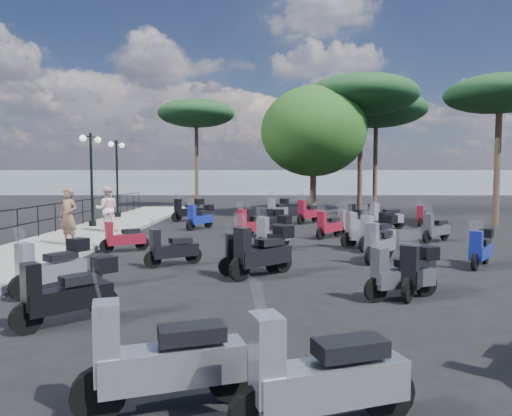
{
  "coord_description": "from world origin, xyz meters",
  "views": [
    {
      "loc": [
        -0.08,
        -13.81,
        2.28
      ],
      "look_at": [
        -0.13,
        1.67,
        1.2
      ],
      "focal_mm": 32.0,
      "sensor_mm": 36.0,
      "label": 1
    }
  ],
  "objects_px": {
    "lamp_post_2": "(117,173)",
    "broadleaf_tree": "(314,132)",
    "scooter_30": "(163,362)",
    "scooter_28": "(385,218)",
    "scooter_4": "(200,217)",
    "scooter_17": "(308,213)",
    "scooter_29": "(422,217)",
    "scooter_6": "(322,379)",
    "scooter_15": "(368,230)",
    "pedestrian_far": "(107,209)",
    "scooter_16": "(329,226)",
    "woman": "(68,217)",
    "scooter_3": "(123,238)",
    "scooter_1": "(52,268)",
    "scooter_21": "(378,233)",
    "scooter_2": "(172,249)",
    "scooter_19": "(403,274)",
    "scooter_26": "(481,249)",
    "scooter_0": "(68,293)",
    "scooter_8": "(274,234)",
    "scooter_23": "(362,215)",
    "pine_3": "(500,95)",
    "lamp_post_1": "(91,173)",
    "scooter_13": "(417,272)",
    "pine_0": "(361,96)",
    "pine_2": "(196,114)",
    "scooter_11": "(278,210)",
    "scooter_20": "(379,244)",
    "scooter_27": "(436,229)",
    "scooter_7": "(263,252)",
    "scooter_9": "(263,223)"
  },
  "relations": [
    {
      "from": "scooter_0",
      "to": "scooter_6",
      "type": "relative_size",
      "value": 0.75
    },
    {
      "from": "scooter_4",
      "to": "broadleaf_tree",
      "type": "height_order",
      "value": "broadleaf_tree"
    },
    {
      "from": "scooter_21",
      "to": "scooter_2",
      "type": "bearing_deg",
      "value": 72.08
    },
    {
      "from": "pedestrian_far",
      "to": "scooter_1",
      "type": "xyz_separation_m",
      "value": [
        1.81,
        -8.8,
        -0.52
      ]
    },
    {
      "from": "scooter_30",
      "to": "scooter_16",
      "type": "bearing_deg",
      "value": -33.6
    },
    {
      "from": "scooter_4",
      "to": "scooter_19",
      "type": "height_order",
      "value": "scooter_4"
    },
    {
      "from": "scooter_1",
      "to": "scooter_20",
      "type": "relative_size",
      "value": 1.03
    },
    {
      "from": "scooter_8",
      "to": "pine_3",
      "type": "xyz_separation_m",
      "value": [
        10.36,
        6.77,
        5.41
      ]
    },
    {
      "from": "scooter_23",
      "to": "scooter_29",
      "type": "bearing_deg",
      "value": -112.64
    },
    {
      "from": "lamp_post_1",
      "to": "pedestrian_far",
      "type": "distance_m",
      "value": 2.63
    },
    {
      "from": "lamp_post_2",
      "to": "broadleaf_tree",
      "type": "height_order",
      "value": "broadleaf_tree"
    },
    {
      "from": "woman",
      "to": "scooter_0",
      "type": "relative_size",
      "value": 1.36
    },
    {
      "from": "scooter_30",
      "to": "scooter_4",
      "type": "bearing_deg",
      "value": -11.84
    },
    {
      "from": "woman",
      "to": "scooter_3",
      "type": "distance_m",
      "value": 1.9
    },
    {
      "from": "scooter_28",
      "to": "scooter_30",
      "type": "relative_size",
      "value": 1.03
    },
    {
      "from": "lamp_post_1",
      "to": "scooter_15",
      "type": "relative_size",
      "value": 2.19
    },
    {
      "from": "lamp_post_1",
      "to": "scooter_13",
      "type": "relative_size",
      "value": 2.79
    },
    {
      "from": "lamp_post_2",
      "to": "scooter_16",
      "type": "height_order",
      "value": "lamp_post_2"
    },
    {
      "from": "scooter_2",
      "to": "scooter_3",
      "type": "xyz_separation_m",
      "value": [
        -1.88,
        2.21,
        -0.02
      ]
    },
    {
      "from": "scooter_26",
      "to": "broadleaf_tree",
      "type": "bearing_deg",
      "value": -42.3
    },
    {
      "from": "scooter_29",
      "to": "broadleaf_tree",
      "type": "bearing_deg",
      "value": -20.9
    },
    {
      "from": "scooter_9",
      "to": "pine_0",
      "type": "bearing_deg",
      "value": -48.2
    },
    {
      "from": "scooter_4",
      "to": "scooter_16",
      "type": "relative_size",
      "value": 1.2
    },
    {
      "from": "scooter_6",
      "to": "scooter_15",
      "type": "relative_size",
      "value": 0.97
    },
    {
      "from": "scooter_17",
      "to": "scooter_29",
      "type": "bearing_deg",
      "value": -153.91
    },
    {
      "from": "scooter_8",
      "to": "scooter_23",
      "type": "xyz_separation_m",
      "value": [
        4.32,
        7.01,
        -0.02
      ]
    },
    {
      "from": "scooter_3",
      "to": "scooter_0",
      "type": "bearing_deg",
      "value": 159.82
    },
    {
      "from": "lamp_post_1",
      "to": "scooter_23",
      "type": "distance_m",
      "value": 12.14
    },
    {
      "from": "scooter_19",
      "to": "scooter_27",
      "type": "xyz_separation_m",
      "value": [
        3.5,
        7.41,
        -0.03
      ]
    },
    {
      "from": "scooter_30",
      "to": "pine_2",
      "type": "xyz_separation_m",
      "value": [
        -3.61,
        29.73,
        6.37
      ]
    },
    {
      "from": "scooter_6",
      "to": "scooter_15",
      "type": "height_order",
      "value": "scooter_15"
    },
    {
      "from": "pedestrian_far",
      "to": "scooter_16",
      "type": "distance_m",
      "value": 8.52
    },
    {
      "from": "scooter_30",
      "to": "scooter_28",
      "type": "bearing_deg",
      "value": -40.51
    },
    {
      "from": "scooter_8",
      "to": "scooter_13",
      "type": "bearing_deg",
      "value": 152.13
    },
    {
      "from": "pedestrian_far",
      "to": "pine_0",
      "type": "relative_size",
      "value": 0.21
    },
    {
      "from": "scooter_30",
      "to": "scooter_11",
      "type": "bearing_deg",
      "value": -23.5
    },
    {
      "from": "scooter_16",
      "to": "scooter_17",
      "type": "relative_size",
      "value": 0.84
    },
    {
      "from": "scooter_7",
      "to": "scooter_15",
      "type": "xyz_separation_m",
      "value": [
        3.41,
        4.23,
        -0.01
      ]
    },
    {
      "from": "scooter_11",
      "to": "scooter_20",
      "type": "height_order",
      "value": "scooter_11"
    },
    {
      "from": "scooter_21",
      "to": "pine_2",
      "type": "xyz_separation_m",
      "value": [
        -8.23,
        20.1,
        6.33
      ]
    },
    {
      "from": "scooter_23",
      "to": "scooter_19",
      "type": "bearing_deg",
      "value": 150.04
    },
    {
      "from": "scooter_7",
      "to": "scooter_3",
      "type": "bearing_deg",
      "value": 8.63
    },
    {
      "from": "scooter_19",
      "to": "scooter_26",
      "type": "bearing_deg",
      "value": -64.84
    },
    {
      "from": "lamp_post_2",
      "to": "pine_0",
      "type": "bearing_deg",
      "value": 33.11
    },
    {
      "from": "scooter_8",
      "to": "scooter_13",
      "type": "distance_m",
      "value": 5.97
    },
    {
      "from": "scooter_26",
      "to": "scooter_29",
      "type": "height_order",
      "value": "scooter_29"
    },
    {
      "from": "woman",
      "to": "scooter_4",
      "type": "bearing_deg",
      "value": 80.04
    },
    {
      "from": "scooter_2",
      "to": "scooter_8",
      "type": "height_order",
      "value": "scooter_8"
    },
    {
      "from": "scooter_28",
      "to": "pine_2",
      "type": "height_order",
      "value": "pine_2"
    },
    {
      "from": "scooter_13",
      "to": "scooter_26",
      "type": "height_order",
      "value": "scooter_13"
    }
  ]
}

